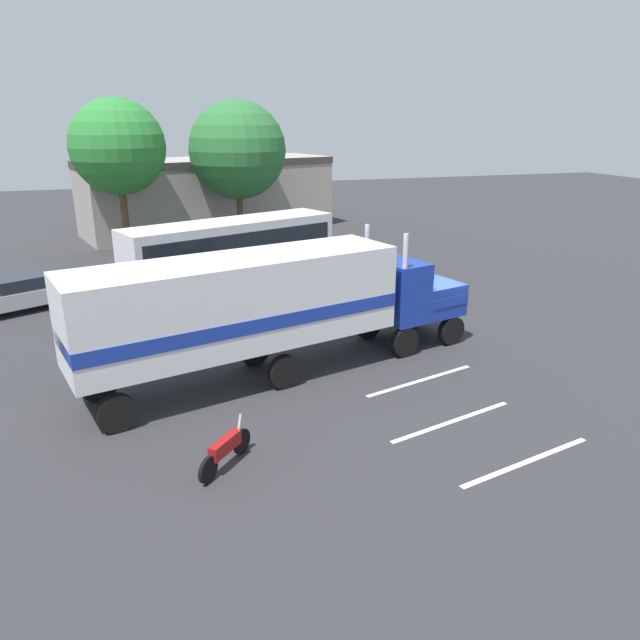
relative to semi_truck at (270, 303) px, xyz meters
The scene contains 12 objects.
ground_plane 7.37m from the semi_truck, 12.52° to the left, with size 120.00×120.00×0.00m, color #2D2D30.
lane_stripe_near 5.57m from the semi_truck, 23.71° to the right, with size 4.40×0.16×0.01m, color silver.
lane_stripe_mid 6.80m from the semi_truck, 49.27° to the right, with size 4.40×0.16×0.01m, color silver.
lane_stripe_far 9.05m from the semi_truck, 56.13° to the right, with size 4.40×0.16×0.01m, color silver.
semi_truck is the anchor object (origin of this frame).
person_bystander 3.63m from the semi_truck, 118.14° to the left, with size 0.40×0.48×1.63m.
parked_bus 11.33m from the semi_truck, 86.33° to the left, with size 11.19×6.30×3.40m.
parked_car 13.85m from the semi_truck, 131.61° to the left, with size 4.74×3.57×1.57m.
motorcycle 5.98m from the semi_truck, 115.08° to the right, with size 1.53×1.59×1.12m.
tree_left 22.12m from the semi_truck, 101.25° to the left, with size 5.74×5.74×9.43m.
tree_center 23.84m from the semi_truck, 81.67° to the left, with size 6.55×6.55×9.43m.
building_backdrop 28.13m from the semi_truck, 85.99° to the left, with size 19.42×10.49×5.37m.
Camera 1 is at (-10.88, -19.45, 8.20)m, focal length 33.31 mm.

